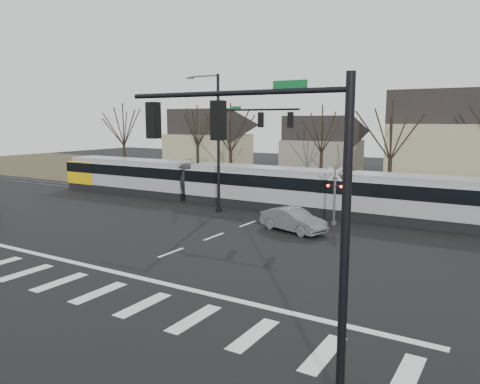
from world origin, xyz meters
The scene contains 15 objects.
ground centered at (0.00, 0.00, 0.00)m, with size 140.00×140.00×0.00m, color black.
grass_verge centered at (0.00, 32.00, 0.01)m, with size 140.00×28.00×0.01m, color #38331E.
crosswalk centered at (0.00, -4.00, 0.01)m, with size 27.00×2.60×0.01m.
stop_line centered at (0.00, -1.80, 0.01)m, with size 28.00×0.35×0.01m, color silver.
lane_dashes centered at (0.00, 16.00, 0.01)m, with size 0.18×30.00×0.01m.
rail_pair centered at (0.00, 15.80, 0.03)m, with size 90.00×1.52×0.06m.
tram centered at (-2.36, 16.00, 1.75)m, with size 42.32×3.14×3.21m.
sedan centered at (3.48, 9.65, 0.73)m, with size 4.72×2.82×1.47m, color slate.
signal_pole_near_right centered at (10.11, -6.00, 5.17)m, with size 6.72×0.44×8.00m.
signal_pole_far centered at (-2.41, 12.50, 5.70)m, with size 9.28×0.44×10.20m.
rail_crossing_signal centered at (5.00, 12.79, 1.89)m, with size 1.08×0.36×4.00m.
tree_row centered at (2.00, 26.00, 5.00)m, with size 59.20×7.20×10.00m.
house_a centered at (-20.00, 34.00, 4.46)m, with size 9.72×8.64×8.60m.
house_b centered at (-5.00, 36.00, 3.97)m, with size 8.64×7.56×7.65m.
house_c centered at (9.00, 33.00, 5.23)m, with size 10.80×8.64×10.10m.
Camera 1 is at (15.43, -16.44, 6.93)m, focal length 35.00 mm.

